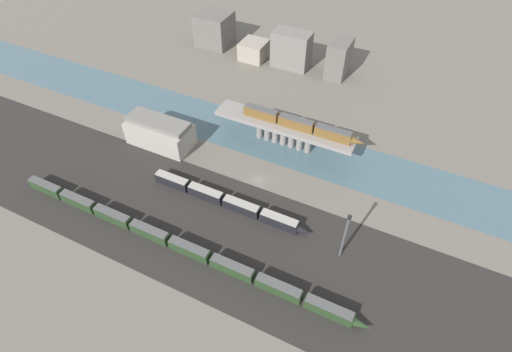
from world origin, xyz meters
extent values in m
plane|color=#666056|center=(0.00, 0.00, 0.00)|extent=(400.00, 400.00, 0.00)
cube|color=#282623|center=(0.00, -24.00, 0.00)|extent=(280.00, 42.00, 0.01)
cube|color=#47606B|center=(0.00, 20.34, 0.00)|extent=(320.00, 21.77, 0.01)
cube|color=gray|center=(0.00, 20.34, 8.20)|extent=(50.45, 8.64, 1.39)
cylinder|color=gray|center=(-9.33, 20.34, 3.75)|extent=(2.32, 2.32, 7.50)
cylinder|color=gray|center=(-6.22, 20.34, 3.75)|extent=(2.32, 2.32, 7.50)
cylinder|color=gray|center=(-3.11, 20.34, 3.75)|extent=(2.32, 2.32, 7.50)
cylinder|color=gray|center=(0.00, 20.34, 3.75)|extent=(2.32, 2.32, 7.50)
cylinder|color=gray|center=(3.11, 20.34, 3.75)|extent=(2.32, 2.32, 7.50)
cylinder|color=gray|center=(6.22, 20.34, 3.75)|extent=(2.32, 2.32, 7.50)
cylinder|color=gray|center=(9.33, 20.34, 3.75)|extent=(2.32, 2.32, 7.50)
cube|color=brown|center=(-8.75, 20.34, 10.62)|extent=(12.41, 2.87, 3.46)
cube|color=#4C4C4C|center=(-8.75, 20.34, 12.55)|extent=(11.91, 2.64, 0.40)
cube|color=brown|center=(4.32, 20.34, 10.62)|extent=(12.41, 2.87, 3.46)
cube|color=#4C4C4C|center=(4.32, 20.34, 12.55)|extent=(11.91, 2.64, 0.40)
cube|color=brown|center=(17.40, 20.34, 10.62)|extent=(12.41, 2.87, 3.46)
cube|color=#4C4C4C|center=(17.40, 20.34, 12.55)|extent=(11.91, 2.64, 0.40)
cone|color=brown|center=(25.78, 20.34, 10.45)|extent=(4.34, 2.59, 2.59)
cube|color=#23381E|center=(-58.23, -33.85, 1.62)|extent=(12.44, 2.62, 3.23)
cube|color=#4C4C4C|center=(-58.23, -33.85, 3.43)|extent=(11.94, 2.41, 0.40)
cube|color=#23381E|center=(-44.86, -33.85, 1.62)|extent=(12.44, 2.62, 3.23)
cube|color=#4C4C4C|center=(-44.86, -33.85, 3.43)|extent=(11.94, 2.41, 0.40)
cube|color=#23381E|center=(-31.49, -33.85, 1.62)|extent=(12.44, 2.62, 3.23)
cube|color=#4C4C4C|center=(-31.49, -33.85, 3.43)|extent=(11.94, 2.41, 0.40)
cube|color=#23381E|center=(-18.12, -33.85, 1.62)|extent=(12.44, 2.62, 3.23)
cube|color=#4C4C4C|center=(-18.12, -33.85, 3.43)|extent=(11.94, 2.41, 0.40)
cube|color=#23381E|center=(-4.75, -33.85, 1.62)|extent=(12.44, 2.62, 3.23)
cube|color=#4C4C4C|center=(-4.75, -33.85, 3.43)|extent=(11.94, 2.41, 0.40)
cube|color=#23381E|center=(8.63, -33.85, 1.62)|extent=(12.44, 2.62, 3.23)
cube|color=#4C4C4C|center=(8.63, -33.85, 3.43)|extent=(11.94, 2.41, 0.40)
cube|color=#23381E|center=(22.00, -33.85, 1.62)|extent=(12.44, 2.62, 3.23)
cube|color=#4C4C4C|center=(22.00, -33.85, 3.43)|extent=(11.94, 2.41, 0.40)
cube|color=#23381E|center=(35.37, -33.85, 1.62)|extent=(12.44, 2.62, 3.23)
cube|color=#4C4C4C|center=(35.37, -33.85, 3.43)|extent=(11.94, 2.41, 0.40)
cone|color=#23381E|center=(43.76, -33.85, 1.45)|extent=(4.35, 2.36, 2.36)
cube|color=black|center=(-23.97, -14.00, 1.64)|extent=(11.72, 2.82, 3.27)
cube|color=#9E998E|center=(-23.97, -14.00, 3.47)|extent=(11.25, 2.59, 0.40)
cube|color=black|center=(-11.48, -14.00, 1.64)|extent=(11.72, 2.82, 3.27)
cube|color=#9E998E|center=(-11.48, -14.00, 3.47)|extent=(11.25, 2.59, 0.40)
cube|color=black|center=(1.01, -14.00, 1.64)|extent=(11.72, 2.82, 3.27)
cube|color=#9E998E|center=(1.01, -14.00, 3.47)|extent=(11.25, 2.59, 0.40)
cube|color=black|center=(13.49, -14.00, 1.64)|extent=(11.72, 2.82, 3.27)
cube|color=#9E998E|center=(13.49, -14.00, 3.47)|extent=(11.25, 2.59, 0.40)
cone|color=black|center=(21.40, -14.00, 1.47)|extent=(4.10, 2.54, 2.54)
cube|color=#9E998E|center=(-39.38, 1.65, 4.22)|extent=(23.10, 11.29, 8.43)
cube|color=slate|center=(-39.38, 1.65, 9.36)|extent=(22.64, 7.90, 1.85)
cylinder|color=#4C4C51|center=(32.79, -16.19, 7.96)|extent=(0.73, 0.73, 15.91)
cube|color=black|center=(32.79, -16.19, 16.51)|extent=(1.00, 0.70, 1.20)
cube|color=#605B56|center=(-59.67, 75.16, 7.58)|extent=(15.64, 14.40, 15.15)
cube|color=gray|center=(-36.55, 70.91, 4.08)|extent=(11.43, 11.56, 8.17)
cube|color=slate|center=(-18.51, 71.90, 8.03)|extent=(16.65, 9.09, 16.05)
cube|color=#605B56|center=(2.76, 73.79, 7.86)|extent=(8.23, 13.41, 15.73)
camera|label=1|loc=(39.18, -82.29, 93.82)|focal=28.00mm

